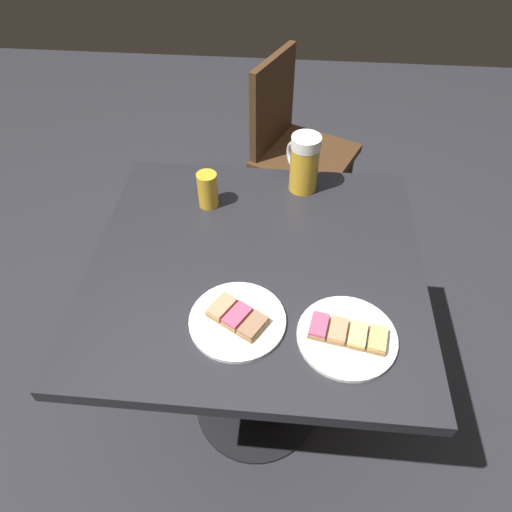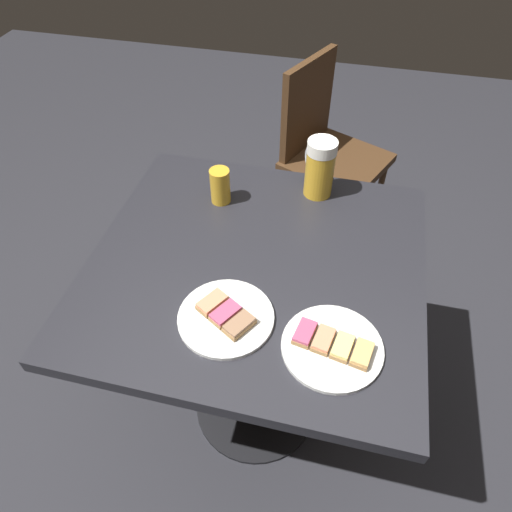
{
  "view_description": "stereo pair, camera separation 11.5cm",
  "coord_description": "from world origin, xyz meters",
  "px_view_note": "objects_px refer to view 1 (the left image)",
  "views": [
    {
      "loc": [
        -0.07,
        0.79,
        1.63
      ],
      "look_at": [
        0.0,
        0.0,
        0.8
      ],
      "focal_mm": 32.6,
      "sensor_mm": 36.0,
      "label": 1
    },
    {
      "loc": [
        -0.19,
        0.77,
        1.63
      ],
      "look_at": [
        0.0,
        0.0,
        0.8
      ],
      "focal_mm": 32.6,
      "sensor_mm": 36.0,
      "label": 2
    }
  ],
  "objects_px": {
    "plate_far": "(347,336)",
    "cafe_chair": "(293,143)",
    "plate_near": "(237,319)",
    "beer_glass_small": "(208,190)",
    "beer_mug": "(304,163)"
  },
  "relations": [
    {
      "from": "cafe_chair",
      "to": "plate_near",
      "type": "bearing_deg",
      "value": 19.08
    },
    {
      "from": "plate_near",
      "to": "beer_mug",
      "type": "xyz_separation_m",
      "value": [
        -0.13,
        -0.5,
        0.08
      ]
    },
    {
      "from": "plate_near",
      "to": "plate_far",
      "type": "bearing_deg",
      "value": 174.86
    },
    {
      "from": "beer_glass_small",
      "to": "plate_far",
      "type": "bearing_deg",
      "value": 131.41
    },
    {
      "from": "plate_far",
      "to": "cafe_chair",
      "type": "relative_size",
      "value": 0.25
    },
    {
      "from": "plate_far",
      "to": "cafe_chair",
      "type": "height_order",
      "value": "cafe_chair"
    },
    {
      "from": "beer_glass_small",
      "to": "cafe_chair",
      "type": "xyz_separation_m",
      "value": [
        -0.23,
        -0.76,
        -0.32
      ]
    },
    {
      "from": "plate_far",
      "to": "cafe_chair",
      "type": "bearing_deg",
      "value": -83.15
    },
    {
      "from": "plate_near",
      "to": "beer_mug",
      "type": "relative_size",
      "value": 1.26
    },
    {
      "from": "beer_glass_small",
      "to": "cafe_chair",
      "type": "bearing_deg",
      "value": -106.83
    },
    {
      "from": "beer_mug",
      "to": "beer_glass_small",
      "type": "xyz_separation_m",
      "value": [
        0.26,
        0.1,
        -0.03
      ]
    },
    {
      "from": "plate_near",
      "to": "plate_far",
      "type": "height_order",
      "value": "same"
    },
    {
      "from": "plate_near",
      "to": "beer_mug",
      "type": "distance_m",
      "value": 0.52
    },
    {
      "from": "beer_mug",
      "to": "beer_glass_small",
      "type": "distance_m",
      "value": 0.28
    },
    {
      "from": "plate_near",
      "to": "beer_glass_small",
      "type": "height_order",
      "value": "beer_glass_small"
    }
  ]
}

